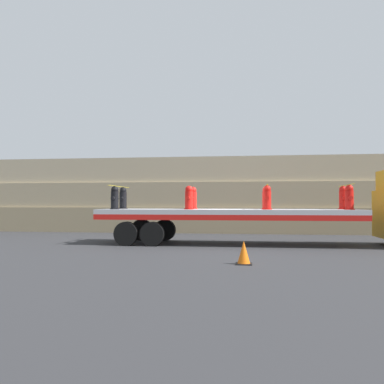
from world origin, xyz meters
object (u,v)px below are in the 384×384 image
object	(u,v)px
fire_hydrant_black_near_0	(115,198)
fire_hydrant_red_near_3	(349,198)
traffic_cone	(244,253)
fire_hydrant_red_far_3	(343,198)
fire_hydrant_red_far_2	(266,198)
fire_hydrant_red_near_1	(189,198)
fire_hydrant_red_far_1	(193,198)
fire_hydrant_red_near_2	(267,198)
flatbed_trailer	(214,215)
fire_hydrant_black_far_0	(123,198)

from	to	relation	value
fire_hydrant_black_near_0	fire_hydrant_red_near_3	world-z (taller)	same
traffic_cone	fire_hydrant_red_far_3	bearing A→B (deg)	57.73
traffic_cone	fire_hydrant_red_near_3	bearing A→B (deg)	52.22
fire_hydrant_red_far_2	traffic_cone	world-z (taller)	fire_hydrant_red_far_2
fire_hydrant_red_near_1	fire_hydrant_red_far_1	size ratio (longest dim) A/B	1.00
fire_hydrant_red_near_1	fire_hydrant_red_near_2	size ratio (longest dim) A/B	1.00
fire_hydrant_red_near_2	fire_hydrant_black_near_0	bearing A→B (deg)	180.00
fire_hydrant_red_far_2	flatbed_trailer	bearing A→B (deg)	-164.87
fire_hydrant_red_far_2	fire_hydrant_red_far_3	size ratio (longest dim) A/B	1.00
fire_hydrant_red_far_3	fire_hydrant_black_near_0	bearing A→B (deg)	-172.96
fire_hydrant_black_far_0	fire_hydrant_red_far_1	bearing A→B (deg)	0.00
fire_hydrant_red_near_1	fire_hydrant_red_far_1	bearing A→B (deg)	90.00
fire_hydrant_black_far_0	traffic_cone	xyz separation A→B (m)	(5.08, -5.83, -1.49)
flatbed_trailer	fire_hydrant_red_far_3	size ratio (longest dim) A/B	11.10
flatbed_trailer	traffic_cone	bearing A→B (deg)	-76.80
fire_hydrant_red_far_1	fire_hydrant_red_near_1	bearing A→B (deg)	-90.00
fire_hydrant_red_near_1	fire_hydrant_red_near_3	distance (m)	5.84
fire_hydrant_black_far_0	fire_hydrant_red_far_2	xyz separation A→B (m)	(5.84, 0.00, 0.00)
fire_hydrant_red_near_3	fire_hydrant_red_near_2	bearing A→B (deg)	180.00
fire_hydrant_red_near_1	fire_hydrant_red_near_2	world-z (taller)	same
fire_hydrant_red_far_2	fire_hydrant_red_near_1	bearing A→B (deg)	-159.68
fire_hydrant_black_near_0	fire_hydrant_red_far_3	world-z (taller)	same
flatbed_trailer	fire_hydrant_black_near_0	bearing A→B (deg)	-171.98
fire_hydrant_black_near_0	traffic_cone	bearing A→B (deg)	-43.07
fire_hydrant_black_near_0	fire_hydrant_red_far_3	size ratio (longest dim) A/B	1.00
fire_hydrant_red_near_3	fire_hydrant_red_far_3	size ratio (longest dim) A/B	1.00
fire_hydrant_black_near_0	fire_hydrant_red_far_2	bearing A→B (deg)	10.49
fire_hydrant_black_far_0	fire_hydrant_red_near_3	xyz separation A→B (m)	(8.77, -1.08, 0.00)
fire_hydrant_red_near_3	fire_hydrant_red_far_2	bearing A→B (deg)	159.68
traffic_cone	fire_hydrant_red_far_2	bearing A→B (deg)	82.57
fire_hydrant_black_near_0	fire_hydrant_red_far_2	distance (m)	5.94
fire_hydrant_black_far_0	fire_hydrant_red_near_2	distance (m)	5.94
fire_hydrant_red_near_2	fire_hydrant_red_near_3	world-z (taller)	same
flatbed_trailer	fire_hydrant_red_far_2	size ratio (longest dim) A/B	11.10
fire_hydrant_red_far_1	traffic_cone	world-z (taller)	fire_hydrant_red_far_1
fire_hydrant_red_far_2	fire_hydrant_red_far_3	bearing A→B (deg)	0.00
fire_hydrant_red_near_2	fire_hydrant_black_far_0	bearing A→B (deg)	169.51
fire_hydrant_black_near_0	fire_hydrant_red_near_1	bearing A→B (deg)	0.00
fire_hydrant_red_far_2	fire_hydrant_red_far_3	distance (m)	2.92
fire_hydrant_black_near_0	fire_hydrant_red_far_2	size ratio (longest dim) A/B	1.00
fire_hydrant_black_near_0	fire_hydrant_red_far_2	xyz separation A→B (m)	(5.84, 1.08, 0.00)
fire_hydrant_black_far_0	fire_hydrant_red_far_3	xyz separation A→B (m)	(8.77, 0.00, 0.00)
fire_hydrant_black_near_0	fire_hydrant_red_near_1	size ratio (longest dim) A/B	1.00
fire_hydrant_black_far_0	traffic_cone	bearing A→B (deg)	-48.93
flatbed_trailer	fire_hydrant_black_far_0	bearing A→B (deg)	171.98
flatbed_trailer	fire_hydrant_red_near_2	bearing A→B (deg)	-15.13
fire_hydrant_black_far_0	fire_hydrant_red_far_2	world-z (taller)	same
fire_hydrant_red_near_1	fire_hydrant_black_near_0	bearing A→B (deg)	180.00
flatbed_trailer	fire_hydrant_black_near_0	xyz separation A→B (m)	(-3.84, -0.54, 0.67)
fire_hydrant_black_far_0	fire_hydrant_red_near_2	bearing A→B (deg)	-10.49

